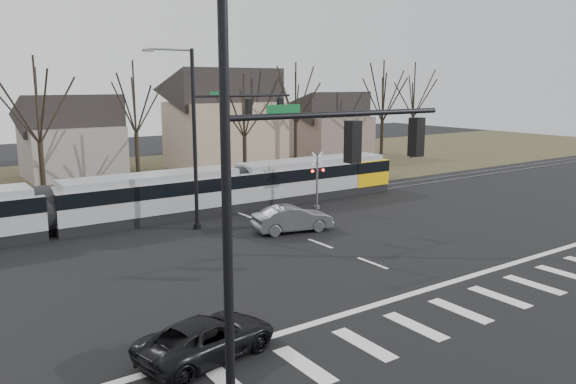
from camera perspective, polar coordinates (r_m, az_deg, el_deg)
ground at (r=25.58m, az=11.68°, el=-8.25°), size 140.00×140.00×0.00m
grass_verge at (r=52.30m, az=-14.50°, el=1.49°), size 140.00×28.00×0.01m
crosswalk at (r=23.19m, az=18.94°, el=-10.67°), size 27.00×2.60×0.01m
stop_line at (r=24.45m, az=14.76°, el=-9.29°), size 28.00×0.35×0.01m
lane_dashes at (r=37.93m, az=-6.03°, el=-1.74°), size 0.18×30.00×0.01m
rail_pair at (r=37.75m, az=-5.89°, el=-1.76°), size 90.00×1.52×0.06m
tram at (r=35.39m, az=-13.84°, el=-0.34°), size 37.96×2.82×2.88m
sedan at (r=31.96m, az=0.46°, el=-2.73°), size 3.39×5.17×1.50m
suv at (r=18.00m, az=-8.18°, el=-14.44°), size 3.91×5.40×1.27m
signal_pole_near_left at (r=13.04m, az=-0.09°, el=-0.65°), size 9.28×0.44×10.20m
signal_pole_far at (r=32.89m, az=-6.98°, el=6.33°), size 9.28×0.44×10.20m
rail_crossing_signal at (r=37.60m, az=2.98°, el=1.11°), size 1.08×0.36×4.00m
tree_row at (r=46.96m, az=-9.92°, el=6.77°), size 59.20×7.20×10.00m
house_b at (r=54.20m, az=-21.17°, el=5.65°), size 8.64×7.56×7.65m
house_c at (r=56.32m, az=-6.44°, el=7.78°), size 10.80×8.64×10.10m
house_d at (r=66.40m, az=4.30°, el=7.20°), size 8.64×7.56×7.65m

